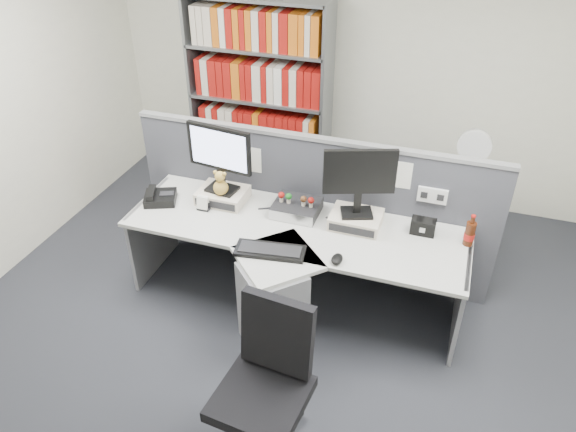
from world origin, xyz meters
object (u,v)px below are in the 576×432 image
(monitor_right, at_px, (359,177))
(desk_fan, at_px, (474,149))
(desk_calendar, at_px, (203,204))
(monitor_left, at_px, (219,153))
(mouse, at_px, (337,259))
(shelving_unit, at_px, (260,102))
(desk, at_px, (286,271))
(speaker, at_px, (423,226))
(cola_bottle, at_px, (470,234))
(desktop_pc, at_px, (297,208))
(office_chair, at_px, (267,382))
(filing_cabinet, at_px, (460,213))
(desk_phone, at_px, (160,197))
(keyboard, at_px, (270,251))

(monitor_right, relative_size, desk_fan, 1.13)
(monitor_right, distance_m, desk_calendar, 1.26)
(monitor_left, bearing_deg, mouse, -23.95)
(shelving_unit, height_order, desk_fan, shelving_unit)
(desk, bearing_deg, speaker, 25.37)
(desk, relative_size, speaker, 14.43)
(mouse, bearing_deg, shelving_unit, 123.96)
(desk_calendar, height_order, cola_bottle, cola_bottle)
(mouse, height_order, cola_bottle, cola_bottle)
(desk_calendar, distance_m, desk_fan, 2.30)
(desk_fan, bearing_deg, desktop_pc, -141.15)
(desk, bearing_deg, office_chair, -76.68)
(filing_cabinet, bearing_deg, shelving_unit, 167.93)
(desk_phone, height_order, speaker, speaker)
(monitor_left, bearing_deg, desk_calendar, -118.18)
(desk, xyz_separation_m, speaker, (0.93, 0.44, 0.32))
(keyboard, height_order, speaker, speaker)
(monitor_right, relative_size, desk_phone, 1.72)
(desk_calendar, bearing_deg, desk, -15.78)
(keyboard, relative_size, shelving_unit, 0.26)
(monitor_left, relative_size, cola_bottle, 2.20)
(monitor_right, bearing_deg, cola_bottle, 1.40)
(speaker, xyz_separation_m, office_chair, (-0.67, -1.53, -0.22))
(monitor_right, xyz_separation_m, desktop_pc, (-0.48, 0.01, -0.37))
(filing_cabinet, bearing_deg, keyboard, -129.41)
(desk, distance_m, office_chair, 1.13)
(filing_cabinet, bearing_deg, cola_bottle, -86.82)
(shelving_unit, distance_m, desk_fan, 2.15)
(cola_bottle, xyz_separation_m, desk_fan, (-0.06, 1.00, 0.18))
(desk_fan, bearing_deg, monitor_left, -151.47)
(mouse, relative_size, speaker, 0.69)
(office_chair, bearing_deg, monitor_right, 83.36)
(desk, distance_m, monitor_right, 0.90)
(shelving_unit, relative_size, office_chair, 1.91)
(desk, relative_size, office_chair, 2.49)
(desk, distance_m, speaker, 1.08)
(shelving_unit, relative_size, filing_cabinet, 2.86)
(cola_bottle, bearing_deg, speaker, 173.86)
(desk_calendar, relative_size, filing_cabinet, 0.17)
(monitor_right, xyz_separation_m, cola_bottle, (0.82, 0.02, -0.33))
(filing_cabinet, height_order, desk_fan, desk_fan)
(desk, relative_size, desk_fan, 5.46)
(monitor_right, height_order, office_chair, monitor_right)
(shelving_unit, bearing_deg, filing_cabinet, -12.07)
(monitor_right, height_order, mouse, monitor_right)
(desk_calendar, xyz_separation_m, shelving_unit, (-0.14, 1.63, 0.20))
(filing_cabinet, bearing_deg, desk_phone, -153.07)
(speaker, bearing_deg, keyboard, -149.64)
(desk_phone, bearing_deg, desktop_pc, 9.74)
(keyboard, distance_m, filing_cabinet, 2.03)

